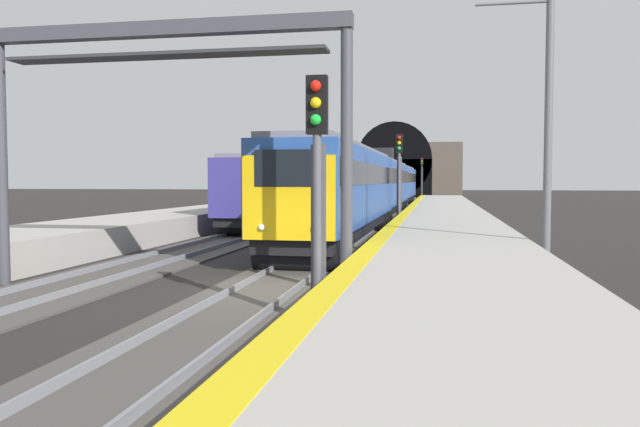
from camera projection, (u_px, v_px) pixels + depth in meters
The scene contains 13 objects.
ground_plane at pixel (268, 292), 15.11m from camera, with size 320.00×320.00×0.00m, color #282623.
platform_right at pixel (452, 276), 14.28m from camera, with size 112.00×4.41×1.03m, color #ADA89E.
platform_right_edge_strip at pixel (367, 252), 14.62m from camera, with size 112.00×0.50×0.01m, color yellow.
track_main_line at pixel (268, 291), 15.10m from camera, with size 160.00×2.99×0.21m.
track_adjacent_line at pixel (76, 284), 16.03m from camera, with size 160.00×3.13×0.21m.
train_main_approaching at pixel (382, 185), 45.21m from camera, with size 56.77×2.91×4.97m.
train_adjacent_platform at pixel (339, 185), 58.29m from camera, with size 60.96×2.95×4.81m.
railway_signal_near at pixel (317, 174), 11.42m from camera, with size 0.39×0.38×4.56m.
railway_signal_mid at pixel (399, 171), 35.46m from camera, with size 0.39×0.38×5.27m.
railway_signal_far at pixel (422, 175), 84.77m from camera, with size 0.39×0.38×5.71m.
overhead_signal_gantry at pixel (164, 85), 15.15m from camera, with size 0.70×9.17×6.48m.
tunnel_portal at pixel (395, 170), 95.64m from camera, with size 3.10×20.11×11.45m.
catenary_mast_near at pixel (547, 126), 17.17m from camera, with size 0.22×2.10×8.11m.
Camera 1 is at (-14.50, -3.98, 2.69)m, focal length 35.40 mm.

